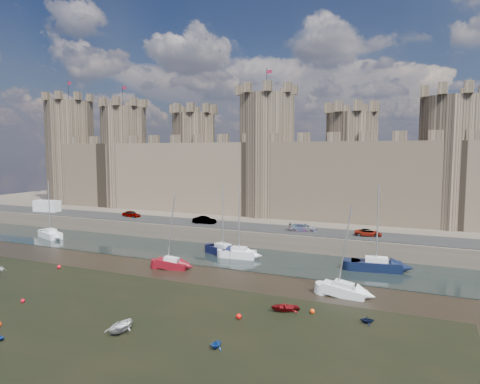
# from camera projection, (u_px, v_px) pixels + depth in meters

# --- Properties ---
(ground) EXTENTS (160.00, 160.00, 0.00)m
(ground) POSITION_uv_depth(u_px,v_px,m) (71.00, 307.00, 40.73)
(ground) COLOR black
(ground) RESTS_ON ground
(seaweed_patch) EXTENTS (70.00, 34.00, 0.01)m
(seaweed_patch) POSITION_uv_depth(u_px,v_px,m) (15.00, 331.00, 35.27)
(seaweed_patch) COLOR black
(seaweed_patch) RESTS_ON ground
(water_channel) EXTENTS (160.00, 12.00, 0.08)m
(water_channel) POSITION_uv_depth(u_px,v_px,m) (196.00, 253.00, 62.59)
(water_channel) COLOR black
(water_channel) RESTS_ON ground
(quay) EXTENTS (160.00, 60.00, 2.50)m
(quay) POSITION_uv_depth(u_px,v_px,m) (276.00, 212.00, 95.25)
(quay) COLOR #4C443A
(quay) RESTS_ON ground
(road) EXTENTS (160.00, 7.00, 0.10)m
(road) POSITION_uv_depth(u_px,v_px,m) (226.00, 225.00, 71.45)
(road) COLOR black
(road) RESTS_ON quay
(castle) EXTENTS (108.50, 11.00, 29.00)m
(castle) POSITION_uv_depth(u_px,v_px,m) (254.00, 167.00, 83.59)
(castle) COLOR #42382B
(castle) RESTS_ON quay
(car_0) EXTENTS (3.83, 1.89, 1.26)m
(car_0) POSITION_uv_depth(u_px,v_px,m) (131.00, 214.00, 79.88)
(car_0) COLOR gray
(car_0) RESTS_ON quay
(car_1) EXTENTS (4.13, 1.81, 1.32)m
(car_1) POSITION_uv_depth(u_px,v_px,m) (204.00, 220.00, 72.58)
(car_1) COLOR gray
(car_1) RESTS_ON quay
(car_2) EXTENTS (4.53, 2.53, 1.24)m
(car_2) POSITION_uv_depth(u_px,v_px,m) (303.00, 227.00, 65.82)
(car_2) COLOR gray
(car_2) RESTS_ON quay
(car_3) EXTENTS (4.11, 2.41, 1.08)m
(car_3) POSITION_uv_depth(u_px,v_px,m) (368.00, 233.00, 61.98)
(car_3) COLOR gray
(car_3) RESTS_ON quay
(van) EXTENTS (5.52, 2.61, 2.34)m
(van) POSITION_uv_depth(u_px,v_px,m) (47.00, 206.00, 87.05)
(van) COLOR silver
(van) RESTS_ON quay
(sailboat_0) EXTENTS (5.62, 3.72, 9.80)m
(sailboat_0) POSITION_uv_depth(u_px,v_px,m) (50.00, 234.00, 72.83)
(sailboat_0) COLOR white
(sailboat_0) RESTS_ON ground
(sailboat_1) EXTENTS (5.40, 3.67, 10.08)m
(sailboat_1) POSITION_uv_depth(u_px,v_px,m) (223.00, 250.00, 61.08)
(sailboat_1) COLOR black
(sailboat_1) RESTS_ON ground
(sailboat_2) EXTENTS (4.75, 2.24, 9.90)m
(sailboat_2) POSITION_uv_depth(u_px,v_px,m) (239.00, 253.00, 59.17)
(sailboat_2) COLOR white
(sailboat_2) RESTS_ON ground
(sailboat_3) EXTENTS (6.30, 3.22, 10.55)m
(sailboat_3) POSITION_uv_depth(u_px,v_px,m) (376.00, 265.00, 52.94)
(sailboat_3) COLOR black
(sailboat_3) RESTS_ON ground
(sailboat_4) EXTENTS (4.24, 2.35, 9.37)m
(sailboat_4) POSITION_uv_depth(u_px,v_px,m) (172.00, 263.00, 53.99)
(sailboat_4) COLOR maroon
(sailboat_4) RESTS_ON ground
(sailboat_5) EXTENTS (4.46, 1.91, 9.47)m
(sailboat_5) POSITION_uv_depth(u_px,v_px,m) (344.00, 290.00, 43.74)
(sailboat_5) COLOR silver
(sailboat_5) RESTS_ON ground
(dinghy_2) EXTENTS (3.01, 3.66, 0.66)m
(dinghy_2) POSITION_uv_depth(u_px,v_px,m) (123.00, 326.00, 35.57)
(dinghy_2) COLOR silver
(dinghy_2) RESTS_ON ground
(dinghy_3) EXTENTS (1.57, 1.50, 0.64)m
(dinghy_3) POSITION_uv_depth(u_px,v_px,m) (2.00, 269.00, 53.01)
(dinghy_3) COLOR silver
(dinghy_3) RESTS_ON ground
(dinghy_4) EXTENTS (3.39, 3.22, 0.57)m
(dinghy_4) POSITION_uv_depth(u_px,v_px,m) (285.00, 308.00, 39.76)
(dinghy_4) COLOR maroon
(dinghy_4) RESTS_ON ground
(dinghy_5) EXTENTS (1.27, 1.42, 0.68)m
(dinghy_5) POSITION_uv_depth(u_px,v_px,m) (216.00, 344.00, 32.19)
(dinghy_5) COLOR navy
(dinghy_5) RESTS_ON ground
(dinghy_7) EXTENTS (1.58, 1.48, 0.66)m
(dinghy_7) POSITION_uv_depth(u_px,v_px,m) (367.00, 320.00, 36.78)
(dinghy_7) COLOR black
(dinghy_7) RESTS_ON ground
(buoy_1) EXTENTS (0.48, 0.48, 0.48)m
(buoy_1) POSITION_uv_depth(u_px,v_px,m) (59.00, 267.00, 54.11)
(buoy_1) COLOR red
(buoy_1) RESTS_ON ground
(buoy_3) EXTENTS (0.46, 0.46, 0.46)m
(buoy_3) POSITION_uv_depth(u_px,v_px,m) (312.00, 311.00, 39.12)
(buoy_3) COLOR #FF410B
(buoy_3) RESTS_ON ground
(buoy_4) EXTENTS (0.38, 0.38, 0.38)m
(buoy_4) POSITION_uv_depth(u_px,v_px,m) (23.00, 301.00, 41.96)
(buoy_4) COLOR red
(buoy_4) RESTS_ON ground
(buoy_5) EXTENTS (0.50, 0.50, 0.50)m
(buoy_5) POSITION_uv_depth(u_px,v_px,m) (239.00, 316.00, 37.83)
(buoy_5) COLOR red
(buoy_5) RESTS_ON ground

